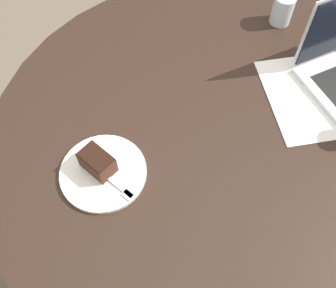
# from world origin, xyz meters

# --- Properties ---
(ground_plane) EXTENTS (12.00, 12.00, 0.00)m
(ground_plane) POSITION_xyz_m (0.00, 0.00, 0.00)
(ground_plane) COLOR #6B5B4C
(dining_table) EXTENTS (1.33, 1.33, 0.72)m
(dining_table) POSITION_xyz_m (0.00, 0.00, 0.58)
(dining_table) COLOR black
(dining_table) RESTS_ON ground_plane
(paper_document) EXTENTS (0.32, 0.27, 0.00)m
(paper_document) POSITION_xyz_m (0.07, -0.28, 0.73)
(paper_document) COLOR white
(paper_document) RESTS_ON dining_table
(plate) EXTENTS (0.22, 0.22, 0.01)m
(plate) POSITION_xyz_m (-0.06, 0.35, 0.73)
(plate) COLOR silver
(plate) RESTS_ON dining_table
(cake_slice) EXTENTS (0.10, 0.10, 0.06)m
(cake_slice) POSITION_xyz_m (-0.05, 0.36, 0.77)
(cake_slice) COLOR #472619
(cake_slice) RESTS_ON plate
(fork) EXTENTS (0.15, 0.12, 0.00)m
(fork) POSITION_xyz_m (-0.10, 0.33, 0.74)
(fork) COLOR silver
(fork) RESTS_ON plate
(water_glass) EXTENTS (0.07, 0.07, 0.10)m
(water_glass) POSITION_xyz_m (0.39, -0.29, 0.77)
(water_glass) COLOR silver
(water_glass) RESTS_ON dining_table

